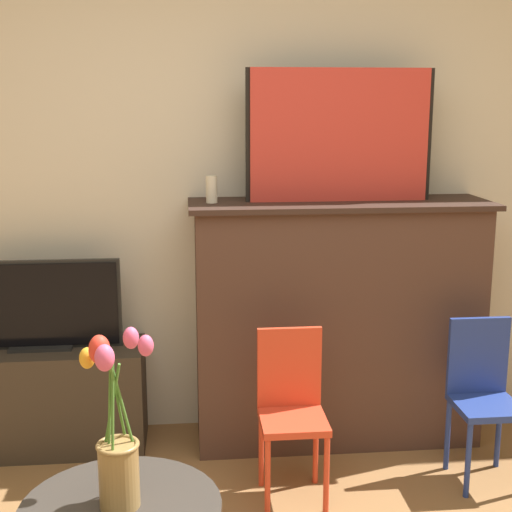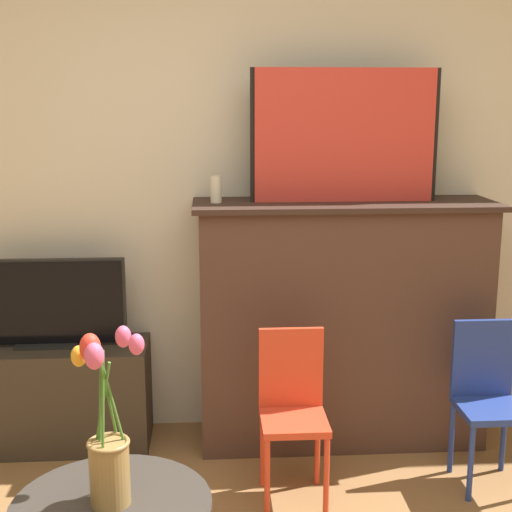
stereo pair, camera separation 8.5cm
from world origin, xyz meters
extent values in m
cube|color=beige|center=(0.00, 2.13, 1.35)|extent=(8.00, 0.06, 2.70)
cube|color=#4C3328|center=(0.53, 1.89, 0.60)|extent=(1.37, 0.41, 1.20)
cube|color=#35231C|center=(0.53, 1.88, 1.18)|extent=(1.43, 0.45, 0.02)
cube|color=black|center=(0.53, 1.91, 1.50)|extent=(0.88, 0.02, 0.61)
cube|color=red|center=(0.53, 1.89, 1.50)|extent=(0.84, 0.02, 0.61)
cylinder|color=silver|center=(-0.07, 1.89, 1.26)|extent=(0.05, 0.05, 0.12)
cube|color=#382D23|center=(-0.89, 1.90, 0.25)|extent=(0.95, 0.36, 0.51)
cube|color=black|center=(-0.89, 1.90, 0.52)|extent=(0.29, 0.12, 0.01)
cube|color=black|center=(-0.89, 1.91, 0.72)|extent=(0.76, 0.02, 0.43)
cube|color=black|center=(-0.89, 1.90, 0.72)|extent=(0.73, 0.02, 0.40)
cylinder|color=red|center=(0.11, 1.20, 0.17)|extent=(0.02, 0.02, 0.34)
cylinder|color=red|center=(0.36, 1.20, 0.17)|extent=(0.02, 0.02, 0.34)
cylinder|color=red|center=(0.11, 1.45, 0.17)|extent=(0.02, 0.02, 0.34)
cylinder|color=red|center=(0.36, 1.45, 0.17)|extent=(0.02, 0.02, 0.34)
cube|color=red|center=(0.23, 1.33, 0.36)|extent=(0.28, 0.28, 0.03)
cube|color=red|center=(0.23, 1.45, 0.55)|extent=(0.28, 0.02, 0.35)
cylinder|color=navy|center=(0.98, 1.26, 0.17)|extent=(0.02, 0.02, 0.34)
cylinder|color=navy|center=(0.98, 1.51, 0.17)|extent=(0.02, 0.02, 0.34)
cylinder|color=navy|center=(1.22, 1.51, 0.17)|extent=(0.02, 0.02, 0.34)
cube|color=navy|center=(1.10, 1.38, 0.36)|extent=(0.28, 0.28, 0.03)
cube|color=navy|center=(1.10, 1.51, 0.55)|extent=(0.28, 0.02, 0.35)
cylinder|color=#332D28|center=(-0.39, 0.41, 0.55)|extent=(0.56, 0.56, 0.02)
cylinder|color=olive|center=(-0.39, 0.41, 0.65)|extent=(0.11, 0.11, 0.18)
torus|color=olive|center=(-0.39, 0.41, 0.74)|extent=(0.12, 0.12, 0.01)
cylinder|color=#477A2D|center=(-0.37, 0.42, 0.85)|extent=(0.07, 0.04, 0.33)
ellipsoid|color=#E0517A|center=(-0.31, 0.45, 1.01)|extent=(0.04, 0.04, 0.06)
cylinder|color=#477A2D|center=(-0.40, 0.39, 0.85)|extent=(0.02, 0.04, 0.33)
ellipsoid|color=#E0517A|center=(-0.41, 0.37, 1.01)|extent=(0.05, 0.05, 0.07)
cylinder|color=#477A2D|center=(-0.38, 0.43, 0.85)|extent=(0.04, 0.12, 0.33)
ellipsoid|color=#E0517A|center=(-0.35, 0.54, 1.01)|extent=(0.05, 0.05, 0.06)
cylinder|color=#477A2D|center=(-0.41, 0.42, 0.83)|extent=(0.07, 0.05, 0.30)
ellipsoid|color=orange|center=(-0.47, 0.47, 0.98)|extent=(0.04, 0.04, 0.06)
cylinder|color=#477A2D|center=(-0.41, 0.42, 0.85)|extent=(0.03, 0.02, 0.33)
ellipsoid|color=red|center=(-0.43, 0.43, 1.01)|extent=(0.06, 0.06, 0.08)
camera|label=1|loc=(-0.19, -1.40, 1.66)|focal=50.00mm
camera|label=2|loc=(-0.11, -1.40, 1.66)|focal=50.00mm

